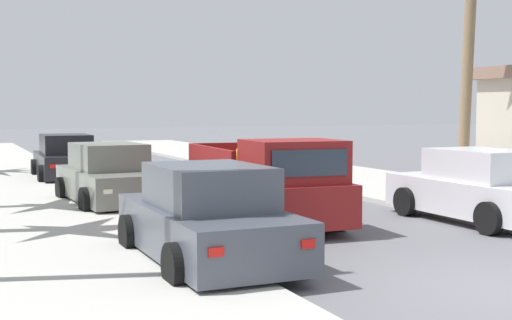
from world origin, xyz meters
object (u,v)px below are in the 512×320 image
(pickup_truck, at_px, (267,186))
(car_right_near, at_px, (207,218))
(car_left_mid, at_px, (109,177))
(car_left_near, at_px, (479,188))
(car_right_mid, at_px, (66,159))

(pickup_truck, bearing_deg, car_right_near, -128.17)
(car_right_near, xyz_separation_m, car_left_mid, (0.00, 7.08, 0.00))
(pickup_truck, distance_m, car_right_near, 3.95)
(car_left_near, distance_m, car_left_mid, 8.68)
(pickup_truck, xyz_separation_m, car_left_mid, (-2.44, 3.98, -0.08))
(car_left_mid, height_order, car_right_mid, same)
(car_left_near, xyz_separation_m, car_right_mid, (-6.64, 12.36, 0.00))
(car_right_mid, bearing_deg, car_left_mid, -89.70)
(pickup_truck, height_order, car_right_mid, pickup_truck)
(pickup_truck, relative_size, car_left_near, 1.25)
(car_left_near, bearing_deg, car_left_mid, 139.46)
(car_left_mid, bearing_deg, car_left_near, -40.54)
(car_left_mid, bearing_deg, car_right_near, -90.03)
(car_left_near, distance_m, car_right_mid, 14.03)
(car_right_mid, bearing_deg, car_left_near, -61.78)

